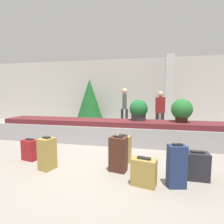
# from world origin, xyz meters

# --- Properties ---
(ground_plane) EXTENTS (18.00, 18.00, 0.00)m
(ground_plane) POSITION_xyz_m (0.00, 0.00, 0.00)
(ground_plane) COLOR gray
(back_wall) EXTENTS (18.00, 0.06, 3.20)m
(back_wall) POSITION_xyz_m (0.00, 5.10, 1.60)
(back_wall) COLOR beige
(back_wall) RESTS_ON ground_plane
(carousel) EXTENTS (7.17, 0.98, 0.68)m
(carousel) POSITION_xyz_m (0.00, 1.41, 0.33)
(carousel) COLOR #9E9EA3
(carousel) RESTS_ON ground_plane
(pillar) EXTENTS (0.37, 0.37, 3.20)m
(pillar) POSITION_xyz_m (1.96, 4.45, 1.60)
(pillar) COLOR silver
(pillar) RESTS_ON ground_plane
(suitcase_0) EXTENTS (0.35, 0.28, 0.69)m
(suitcase_0) POSITION_xyz_m (0.53, -0.54, 0.33)
(suitcase_0) COLOR #472319
(suitcase_0) RESTS_ON ground_plane
(suitcase_1) EXTENTS (0.31, 0.25, 0.71)m
(suitcase_1) POSITION_xyz_m (1.54, -0.92, 0.34)
(suitcase_1) COLOR navy
(suitcase_1) RESTS_ON ground_plane
(suitcase_2) EXTENTS (0.36, 0.27, 0.61)m
(suitcase_2) POSITION_xyz_m (0.56, -0.08, 0.29)
(suitcase_2) COLOR #A3843D
(suitcase_2) RESTS_ON ground_plane
(suitcase_3) EXTENTS (0.37, 0.28, 0.49)m
(suitcase_3) POSITION_xyz_m (-1.50, -0.38, 0.23)
(suitcase_3) COLOR maroon
(suitcase_3) RESTS_ON ground_plane
(suitcase_4) EXTENTS (0.31, 0.34, 0.65)m
(suitcase_4) POSITION_xyz_m (-0.85, -0.74, 0.31)
(suitcase_4) COLOR #A3843D
(suitcase_4) RESTS_ON ground_plane
(suitcase_5) EXTENTS (0.43, 0.30, 0.47)m
(suitcase_5) POSITION_xyz_m (1.03, -0.98, 0.22)
(suitcase_5) COLOR #A3843D
(suitcase_5) RESTS_ON ground_plane
(suitcase_6) EXTENTS (0.39, 0.25, 0.50)m
(suitcase_6) POSITION_xyz_m (1.92, -0.58, 0.24)
(suitcase_6) COLOR #232328
(suitcase_6) RESTS_ON ground_plane
(potted_plant_0) EXTENTS (0.55, 0.55, 0.62)m
(potted_plant_0) POSITION_xyz_m (0.79, 1.55, 0.98)
(potted_plant_0) COLOR #2D2D2D
(potted_plant_0) RESTS_ON carousel
(potted_plant_1) EXTENTS (0.59, 0.59, 0.66)m
(potted_plant_1) POSITION_xyz_m (2.01, 1.50, 1.02)
(potted_plant_1) COLOR #381914
(potted_plant_1) RESTS_ON carousel
(traveler_0) EXTENTS (0.31, 0.34, 1.71)m
(traveler_0) POSITION_xyz_m (0.05, 3.81, 1.03)
(traveler_0) COLOR #282833
(traveler_0) RESTS_ON ground_plane
(traveler_1) EXTENTS (0.35, 0.24, 1.57)m
(traveler_1) POSITION_xyz_m (1.51, 3.02, 0.93)
(traveler_1) COLOR #282833
(traveler_1) RESTS_ON ground_plane
(decorated_tree) EXTENTS (1.31, 1.31, 2.16)m
(decorated_tree) POSITION_xyz_m (-1.67, 4.19, 1.17)
(decorated_tree) COLOR #4C331E
(decorated_tree) RESTS_ON ground_plane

